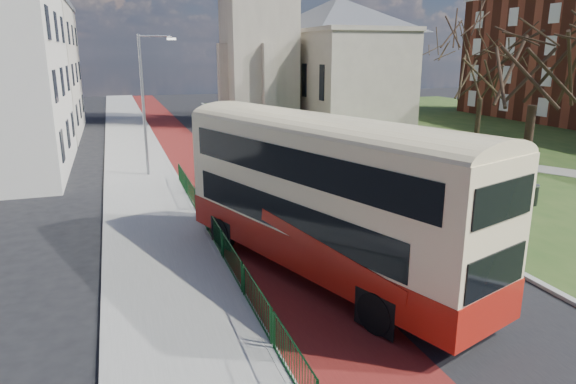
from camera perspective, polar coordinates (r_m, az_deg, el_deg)
name	(u,v)px	position (r m, az deg, el deg)	size (l,w,h in m)	color
ground	(345,296)	(15.92, 6.41, -11.39)	(160.00, 160.00, 0.00)	black
road_carriageway	(239,163)	(34.46, -5.48, 3.24)	(9.00, 120.00, 0.01)	black
bus_lane	(199,166)	(33.96, -9.92, 2.91)	(3.40, 120.00, 0.01)	#591414
pavement_west	(138,169)	(33.60, -16.33, 2.48)	(4.00, 120.00, 0.12)	gray
kerb_west	(170,167)	(33.73, -12.94, 2.77)	(0.25, 120.00, 0.13)	#999993
kerb_east	(294,152)	(37.60, 0.65, 4.41)	(0.25, 80.00, 0.13)	#999993
grass_green	(514,139)	(47.96, 23.79, 5.42)	(40.00, 80.00, 0.04)	#2A4819
pedestrian_railing	(222,245)	(18.35, -7.37, -5.84)	(0.07, 24.00, 1.12)	#0C3717
street_block_far	(14,69)	(51.44, -28.17, 11.96)	(10.30, 16.30, 11.50)	beige
streetlamp	(146,98)	(30.99, -15.54, 10.01)	(2.13, 0.18, 8.00)	gray
bus	(322,190)	(16.31, 3.85, 0.18)	(6.59, 12.34, 5.06)	#9F180E
winter_tree_near	(541,40)	(31.05, 26.25, 14.91)	(10.02, 10.02, 11.14)	black
winter_tree_far	(484,61)	(43.23, 20.91, 13.46)	(7.50, 7.50, 9.35)	#2F2517
litter_bin	(532,195)	(27.17, 25.44, -0.26)	(0.74, 0.74, 1.01)	black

